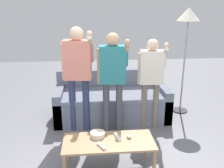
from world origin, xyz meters
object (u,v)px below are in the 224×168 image
object	(u,v)px
game_remote_nunchuk	(129,136)
game_remote_wand_far	(117,137)
coffee_table	(109,144)
player_right	(151,74)
player_left	(78,68)
snack_bowl	(98,134)
floor_lamp	(188,21)
player_center	(113,72)
couch	(112,101)
game_remote_wand_near	(102,146)

from	to	relation	value
game_remote_nunchuk	game_remote_wand_far	xyz separation A→B (m)	(-0.14, 0.01, -0.01)
coffee_table	player_right	xyz separation A→B (m)	(0.75, 1.05, 0.57)
player_left	game_remote_nunchuk	bearing A→B (deg)	-57.48
snack_bowl	floor_lamp	xyz separation A→B (m)	(1.62, 1.49, 1.25)
floor_lamp	game_remote_wand_far	distance (m)	2.43
coffee_table	player_left	world-z (taller)	player_left
floor_lamp	player_center	size ratio (longest dim) A/B	1.21
couch	player_center	size ratio (longest dim) A/B	1.25
player_center	game_remote_wand_near	size ratio (longest dim) A/B	10.19
game_remote_wand_near	game_remote_wand_far	xyz separation A→B (m)	(0.21, 0.19, -0.00)
snack_bowl	player_center	xyz separation A→B (m)	(0.26, 0.83, 0.56)
game_remote_wand_near	player_center	bearing A→B (deg)	78.08
game_remote_wand_far	floor_lamp	bearing A→B (deg)	48.36
player_center	game_remote_wand_far	world-z (taller)	player_center
couch	player_left	bearing A→B (deg)	-140.33
snack_bowl	game_remote_wand_far	size ratio (longest dim) A/B	1.08
couch	player_left	distance (m)	1.04
floor_lamp	player_left	xyz separation A→B (m)	(-1.87, -0.56, -0.64)
player_right	player_left	bearing A→B (deg)	179.63
game_remote_nunchuk	game_remote_wand_far	size ratio (longest dim) A/B	0.53
player_left	game_remote_wand_near	bearing A→B (deg)	-76.19
couch	player_center	distance (m)	0.90
couch	floor_lamp	distance (m)	1.91
player_right	game_remote_wand_far	xyz separation A→B (m)	(-0.64, -0.98, -0.51)
player_center	coffee_table	bearing A→B (deg)	-98.08
game_remote_wand_near	snack_bowl	bearing A→B (deg)	98.17
game_remote_nunchuk	floor_lamp	size ratio (longest dim) A/B	0.05
player_center	snack_bowl	bearing A→B (deg)	-107.49
game_remote_wand_far	snack_bowl	bearing A→B (deg)	167.81
coffee_table	game_remote_nunchuk	size ratio (longest dim) A/B	12.46
couch	coffee_table	distance (m)	1.52
player_right	game_remote_wand_near	distance (m)	1.53
floor_lamp	snack_bowl	bearing A→B (deg)	-137.23
player_center	game_remote_wand_near	bearing A→B (deg)	-101.92
couch	game_remote_nunchuk	bearing A→B (deg)	-86.61
snack_bowl	couch	bearing A→B (deg)	78.01
couch	coffee_table	bearing A→B (deg)	-96.39
couch	floor_lamp	bearing A→B (deg)	4.26
snack_bowl	player_right	distance (m)	1.37
player_left	player_center	bearing A→B (deg)	-11.86
player_left	player_center	size ratio (longest dim) A/B	1.05
game_remote_wand_near	player_left	bearing A→B (deg)	103.81
couch	player_left	size ratio (longest dim) A/B	1.19
player_left	game_remote_wand_far	size ratio (longest dim) A/B	9.87
coffee_table	snack_bowl	xyz separation A→B (m)	(-0.13, 0.12, 0.08)
couch	snack_bowl	size ratio (longest dim) A/B	10.85
game_remote_nunchuk	player_center	size ratio (longest dim) A/B	0.06
player_center	game_remote_wand_far	bearing A→B (deg)	-91.34
couch	player_left	world-z (taller)	player_left
couch	game_remote_nunchuk	size ratio (longest dim) A/B	22.22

